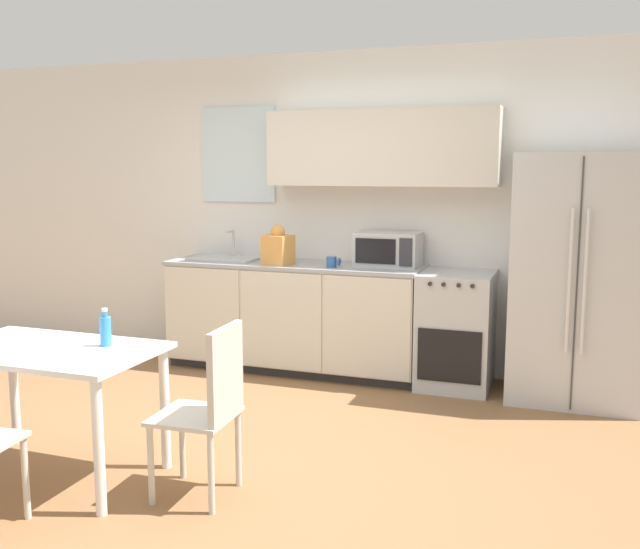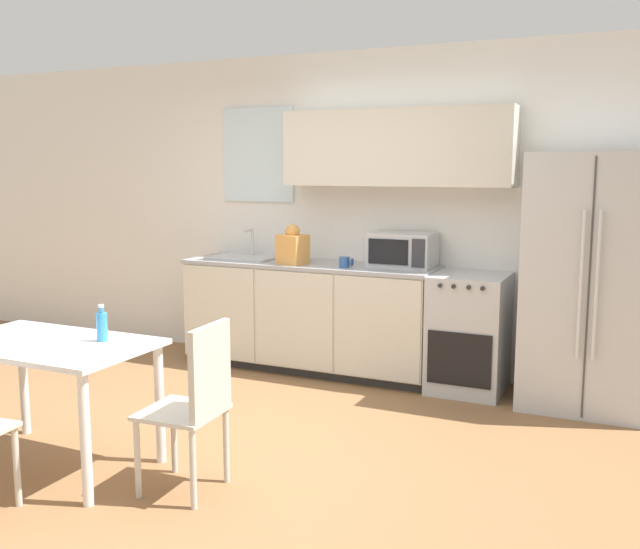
% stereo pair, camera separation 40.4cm
% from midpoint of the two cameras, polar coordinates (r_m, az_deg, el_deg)
% --- Properties ---
extents(ground_plane, '(12.00, 12.00, 0.00)m').
position_cam_midpoint_polar(ground_plane, '(4.58, -10.22, -13.78)').
color(ground_plane, olive).
extents(wall_back, '(12.00, 0.38, 2.70)m').
position_cam_midpoint_polar(wall_back, '(6.14, -0.19, 5.86)').
color(wall_back, silver).
rests_on(wall_back, ground_plane).
extents(kitchen_counter, '(2.20, 0.62, 0.93)m').
position_cam_midpoint_polar(kitchen_counter, '(6.11, -3.97, -3.36)').
color(kitchen_counter, '#333333').
rests_on(kitchen_counter, ground_plane).
extents(oven_range, '(0.56, 0.62, 0.92)m').
position_cam_midpoint_polar(oven_range, '(5.71, 8.85, -4.43)').
color(oven_range, '#B7BABC').
rests_on(oven_range, ground_plane).
extents(refrigerator, '(0.93, 0.71, 1.84)m').
position_cam_midpoint_polar(refrigerator, '(5.50, 17.92, -0.36)').
color(refrigerator, silver).
rests_on(refrigerator, ground_plane).
extents(kitchen_sink, '(0.58, 0.40, 0.25)m').
position_cam_midpoint_polar(kitchen_sink, '(6.32, -9.37, 1.34)').
color(kitchen_sink, '#B7BABC').
rests_on(kitchen_sink, kitchen_counter).
extents(microwave, '(0.51, 0.36, 0.28)m').
position_cam_midpoint_polar(microwave, '(5.82, 3.53, 2.04)').
color(microwave, '#B7BABC').
rests_on(microwave, kitchen_counter).
extents(coffee_mug, '(0.12, 0.08, 0.09)m').
position_cam_midpoint_polar(coffee_mug, '(5.74, -1.02, 1.00)').
color(coffee_mug, '#335999').
rests_on(coffee_mug, kitchen_counter).
extents(grocery_bag_0, '(0.26, 0.23, 0.33)m').
position_cam_midpoint_polar(grocery_bag_0, '(5.92, -5.34, 2.19)').
color(grocery_bag_0, '#DB994C').
rests_on(grocery_bag_0, kitchen_counter).
extents(dining_table, '(1.21, 0.73, 0.74)m').
position_cam_midpoint_polar(dining_table, '(4.34, -23.44, -6.82)').
color(dining_table, white).
rests_on(dining_table, ground_plane).
extents(dining_chair_side, '(0.42, 0.42, 0.93)m').
position_cam_midpoint_polar(dining_chair_side, '(3.83, -11.75, -9.84)').
color(dining_chair_side, beige).
rests_on(dining_chair_side, ground_plane).
extents(drink_bottle, '(0.06, 0.06, 0.21)m').
position_cam_midpoint_polar(drink_bottle, '(4.21, -19.46, -4.26)').
color(drink_bottle, '#338CD8').
rests_on(drink_bottle, dining_table).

